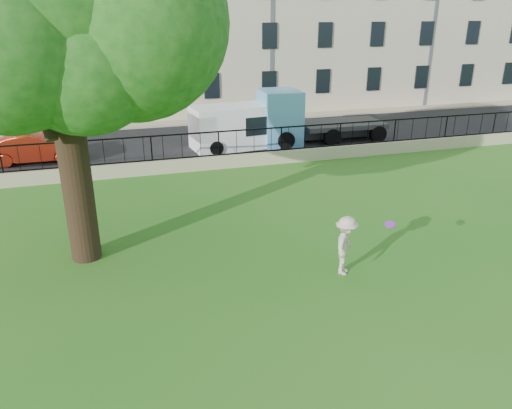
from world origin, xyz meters
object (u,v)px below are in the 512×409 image
object	(u,v)px
blue_truck	(321,115)
frisbee	(390,224)
red_sedan	(36,148)
white_van	(242,126)
man	(346,246)

from	to	relation	value
blue_truck	frisbee	bearing A→B (deg)	-105.86
red_sedan	white_van	world-z (taller)	white_van
man	frisbee	world-z (taller)	frisbee
white_van	blue_truck	bearing A→B (deg)	-6.95
frisbee	blue_truck	world-z (taller)	blue_truck
man	red_sedan	world-z (taller)	man
man	frisbee	distance (m)	1.37
white_van	blue_truck	size ratio (longest dim) A/B	0.77
man	blue_truck	size ratio (longest dim) A/B	0.25
man	white_van	distance (m)	13.95
man	frisbee	xyz separation A→B (m)	(0.87, -0.68, 0.81)
red_sedan	blue_truck	bearing A→B (deg)	-88.76
frisbee	white_van	distance (m)	14.61
red_sedan	white_van	xyz separation A→B (m)	(10.10, 0.00, 0.40)
frisbee	white_van	size ratio (longest dim) A/B	0.05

